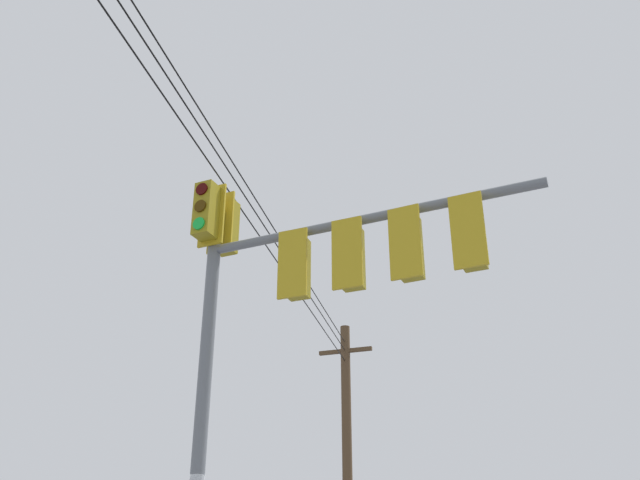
% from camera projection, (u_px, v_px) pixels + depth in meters
% --- Properties ---
extents(signal_mast_assembly, '(5.17, 1.44, 6.88)m').
position_uv_depth(signal_mast_assembly, '(293.00, 284.00, 9.79)').
color(signal_mast_assembly, slate).
rests_on(signal_mast_assembly, ground).
extents(utility_pole_wooden, '(1.73, 0.59, 8.65)m').
position_uv_depth(utility_pole_wooden, '(347.00, 460.00, 20.73)').
color(utility_pole_wooden, '#4C3823').
rests_on(utility_pole_wooden, ground).
extents(overhead_wire_span, '(10.36, 24.62, 1.43)m').
position_uv_depth(overhead_wire_span, '(194.00, 119.00, 10.30)').
color(overhead_wire_span, black).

